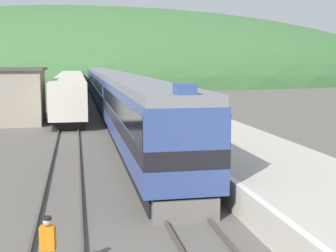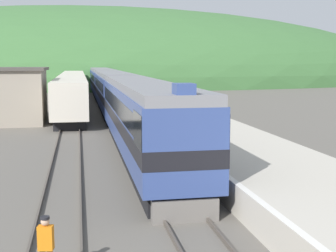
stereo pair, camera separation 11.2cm
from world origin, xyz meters
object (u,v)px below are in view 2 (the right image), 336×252
carriage_fourth (97,77)px  track_worker (46,245)px  carriage_third (103,82)px  express_train_lead_car (142,116)px  carriage_second (113,91)px  siding_train (73,89)px

carriage_fourth → track_worker: (-4.21, -77.03, -1.38)m
carriage_third → carriage_fourth: 20.64m
express_train_lead_car → carriage_fourth: bearing=90.0°
carriage_second → carriage_fourth: bearing=90.0°
express_train_lead_car → carriage_second: bearing=90.0°
carriage_fourth → siding_train: carriage_fourth is taller
carriage_third → track_worker: (-4.21, -56.38, -1.38)m
siding_train → track_worker: bearing=-90.1°
carriage_second → track_worker: carriage_second is taller
track_worker → carriage_third: bearing=85.7°
carriage_fourth → carriage_third: bearing=-90.0°
track_worker → express_train_lead_car: bearing=73.1°
carriage_third → carriage_second: bearing=-90.0°
express_train_lead_car → track_worker: 14.56m
express_train_lead_car → track_worker: bearing=-106.9°
carriage_third → track_worker: 56.56m
carriage_second → siding_train: size_ratio=0.44×
carriage_second → carriage_third: same height
carriage_third → carriage_fourth: (0.00, 20.64, 0.00)m
carriage_fourth → track_worker: carriage_fourth is taller
carriage_fourth → track_worker: size_ratio=12.36×
carriage_second → siding_train: (-4.10, 10.49, -0.38)m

